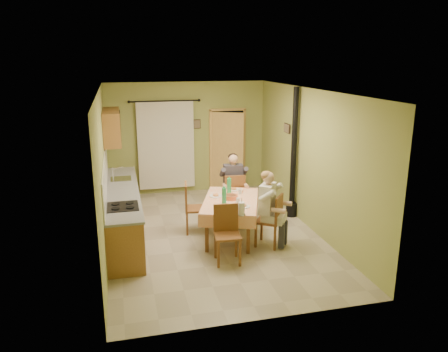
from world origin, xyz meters
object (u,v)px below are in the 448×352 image
object	(u,v)px
chair_far	(233,205)
man_right	(269,200)
chair_left	(196,218)
man_far	(233,179)
chair_right	(269,231)
stove_flue	(293,171)
dining_table	(231,219)
chair_near	(227,246)

from	to	relation	value
chair_far	man_right	world-z (taller)	man_right
chair_left	man_far	bearing A→B (deg)	130.63
chair_right	stove_flue	bearing A→B (deg)	-0.54
chair_right	stove_flue	world-z (taller)	stove_flue
chair_right	stove_flue	distance (m)	1.84
dining_table	man_right	world-z (taller)	man_right
chair_left	man_right	xyz separation A→B (m)	(1.18, -0.98, 0.59)
chair_near	chair_left	size ratio (longest dim) A/B	0.98
dining_table	chair_right	xyz separation A→B (m)	(0.59, -0.54, -0.09)
chair_near	chair_right	world-z (taller)	chair_near
man_far	stove_flue	size ratio (longest dim) A/B	0.50
chair_right	man_far	distance (m)	1.69
chair_near	chair_far	bearing A→B (deg)	-102.76
man_far	chair_right	bearing A→B (deg)	-76.22
chair_far	chair_right	distance (m)	1.57
chair_far	stove_flue	size ratio (longest dim) A/B	0.36
man_right	stove_flue	size ratio (longest dim) A/B	0.50
chair_far	chair_left	size ratio (longest dim) A/B	0.99
man_far	stove_flue	world-z (taller)	stove_flue
man_far	stove_flue	bearing A→B (deg)	-5.21
chair_left	man_far	world-z (taller)	man_far
dining_table	chair_far	bearing A→B (deg)	91.42
chair_far	chair_right	size ratio (longest dim) A/B	1.02
dining_table	chair_right	bearing A→B (deg)	-22.99
chair_right	man_right	size ratio (longest dim) A/B	0.71
dining_table	man_right	size ratio (longest dim) A/B	1.38
man_far	man_right	size ratio (longest dim) A/B	1.00
chair_far	dining_table	bearing A→B (deg)	-103.66
dining_table	chair_near	xyz separation A→B (m)	(-0.32, -1.01, -0.09)
chair_far	chair_near	distance (m)	2.12
chair_left	stove_flue	xyz separation A→B (m)	(2.20, 0.37, 0.73)
dining_table	chair_right	distance (m)	0.81
dining_table	chair_near	bearing A→B (deg)	-88.44
chair_near	chair_left	xyz separation A→B (m)	(-0.28, 1.45, 0.00)
chair_right	chair_left	distance (m)	1.55
chair_left	stove_flue	bearing A→B (deg)	108.21
chair_right	man_far	bearing A→B (deg)	45.57
chair_near	man_far	xyz separation A→B (m)	(0.65, 2.04, 0.59)
chair_far	man_far	world-z (taller)	man_far
chair_left	man_far	xyz separation A→B (m)	(0.93, 0.58, 0.59)
stove_flue	dining_table	bearing A→B (deg)	-152.84
dining_table	chair_left	world-z (taller)	chair_left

